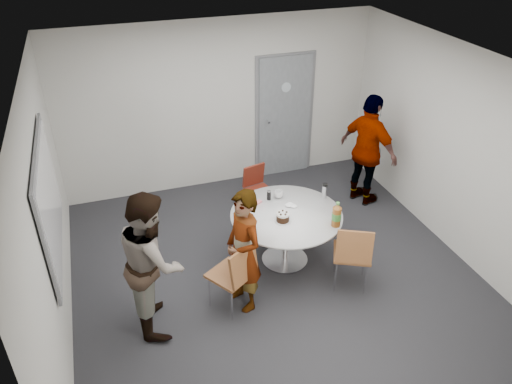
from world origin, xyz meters
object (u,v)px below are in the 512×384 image
object	(u,v)px
table	(289,220)
chair_far	(257,186)
door	(284,117)
person_main	(244,251)
whiteboard	(49,201)
person_left	(152,261)
chair_near_right	(353,252)
person_right	(368,151)
chair_near_left	(236,272)

from	to	relation	value
table	chair_far	world-z (taller)	table
door	person_main	bearing A→B (deg)	-119.11
whiteboard	person_left	bearing A→B (deg)	-31.83
chair_far	person_left	bearing A→B (deg)	32.13
table	chair_near_right	xyz separation A→B (m)	(0.53, -0.75, -0.08)
chair_near_right	chair_far	size ratio (longest dim) A/B	1.19
chair_near_right	chair_far	bearing A→B (deg)	131.56
chair_far	person_right	xyz separation A→B (m)	(1.70, -0.22, 0.41)
chair_near_right	chair_near_left	bearing A→B (deg)	-157.66
table	person_left	distance (m)	1.88
person_left	door	bearing A→B (deg)	-40.13
person_main	person_left	distance (m)	1.01
chair_far	person_right	bearing A→B (deg)	159.83
person_right	chair_far	bearing A→B (deg)	61.65
whiteboard	person_left	size ratio (longest dim) A/B	1.12
door	person_main	distance (m)	3.35
chair_near_right	person_right	size ratio (longest dim) A/B	0.53
chair_near_right	table	bearing A→B (deg)	151.67
table	person_main	xyz separation A→B (m)	(-0.79, -0.58, 0.13)
whiteboard	door	bearing A→B (deg)	32.66
chair_far	person_right	world-z (taller)	person_right
chair_far	person_main	distance (m)	2.01
table	chair_near_right	bearing A→B (deg)	-54.89
door	table	xyz separation A→B (m)	(-0.84, -2.34, -0.38)
person_main	door	bearing A→B (deg)	136.58
door	chair_far	size ratio (longest dim) A/B	2.73
person_right	person_main	bearing A→B (deg)	102.09
door	chair_near_left	xyz separation A→B (m)	(-1.74, -2.98, -0.47)
whiteboard	chair_near_right	size ratio (longest dim) A/B	2.05
table	chair_near_right	world-z (taller)	table
whiteboard	chair_near_left	size ratio (longest dim) A/B	2.08
table	whiteboard	bearing A→B (deg)	178.85
table	person_right	distance (m)	1.99
chair_near_left	person_left	xyz separation A→B (m)	(-0.89, 0.12, 0.29)
chair_near_left	chair_far	bearing A→B (deg)	32.37
chair_near_right	person_right	xyz separation A→B (m)	(1.16, 1.77, 0.31)
chair_near_right	person_left	distance (m)	2.34
whiteboard	person_left	xyz separation A→B (m)	(0.93, -0.58, -0.60)
chair_far	door	bearing A→B (deg)	-140.49
chair_near_left	chair_near_right	world-z (taller)	chair_near_right
door	whiteboard	xyz separation A→B (m)	(-3.56, -2.28, 0.42)
chair_near_right	person_main	size ratio (longest dim) A/B	0.60
chair_near_left	person_left	distance (m)	0.95
table	chair_far	bearing A→B (deg)	90.41
whiteboard	table	xyz separation A→B (m)	(2.72, -0.05, -0.80)
chair_near_right	person_main	world-z (taller)	person_main
door	person_left	world-z (taller)	door
person_left	chair_far	bearing A→B (deg)	-42.75
chair_near_right	person_main	xyz separation A→B (m)	(-1.31, 0.17, 0.21)
door	chair_far	bearing A→B (deg)	-127.84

